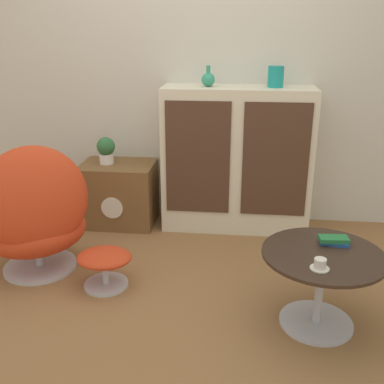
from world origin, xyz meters
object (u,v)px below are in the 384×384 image
object	(u,v)px
sideboard	(236,160)
egg_chair	(36,216)
vase_leftmost	(208,79)
coffee_table	(321,277)
potted_plant	(106,149)
tv_console	(119,193)
book_stack	(334,240)
teacup	(320,265)
vase_inner_left	(276,77)
ottoman	(105,262)

from	to	relation	value
sideboard	egg_chair	distance (m)	1.59
egg_chair	vase_leftmost	xyz separation A→B (m)	(1.05, 0.91, 0.79)
coffee_table	potted_plant	distance (m)	2.03
tv_console	egg_chair	world-z (taller)	egg_chair
egg_chair	potted_plant	bearing A→B (deg)	75.48
egg_chair	potted_plant	distance (m)	0.94
egg_chair	book_stack	world-z (taller)	egg_chair
tv_console	book_stack	distance (m)	1.93
sideboard	tv_console	xyz separation A→B (m)	(-0.97, -0.03, -0.32)
vase_leftmost	potted_plant	distance (m)	1.00
egg_chair	tv_console	bearing A→B (deg)	70.31
teacup	egg_chair	bearing A→B (deg)	162.01
tv_console	book_stack	bearing A→B (deg)	-37.01
vase_leftmost	book_stack	world-z (taller)	vase_leftmost
coffee_table	potted_plant	world-z (taller)	potted_plant
coffee_table	vase_inner_left	world-z (taller)	vase_inner_left
ottoman	potted_plant	world-z (taller)	potted_plant
sideboard	potted_plant	size ratio (longest dim) A/B	5.33
potted_plant	vase_inner_left	bearing A→B (deg)	1.30
teacup	vase_leftmost	bearing A→B (deg)	114.56
egg_chair	teacup	bearing A→B (deg)	-17.99
coffee_table	book_stack	size ratio (longest dim) A/B	3.83
potted_plant	teacup	world-z (taller)	potted_plant
tv_console	vase_inner_left	xyz separation A→B (m)	(1.24, 0.03, 0.97)
tv_console	ottoman	bearing A→B (deg)	-80.43
egg_chair	vase_inner_left	bearing A→B (deg)	30.33
egg_chair	potted_plant	world-z (taller)	egg_chair
book_stack	teacup	bearing A→B (deg)	-112.55
ottoman	potted_plant	size ratio (longest dim) A/B	1.59
egg_chair	ottoman	bearing A→B (deg)	-14.77
sideboard	coffee_table	size ratio (longest dim) A/B	1.80
ottoman	coffee_table	xyz separation A→B (m)	(1.29, -0.26, 0.13)
tv_console	egg_chair	bearing A→B (deg)	-109.69
vase_inner_left	coffee_table	bearing A→B (deg)	-80.59
ottoman	coffee_table	world-z (taller)	coffee_table
potted_plant	teacup	distance (m)	2.09
ottoman	vase_leftmost	xyz separation A→B (m)	(0.57, 1.04, 1.03)
ottoman	teacup	size ratio (longest dim) A/B	3.63
vase_inner_left	book_stack	world-z (taller)	vase_inner_left
coffee_table	vase_inner_left	size ratio (longest dim) A/B	4.14
egg_chair	vase_leftmost	distance (m)	1.60
sideboard	tv_console	bearing A→B (deg)	-178.42
vase_leftmost	tv_console	bearing A→B (deg)	-177.61
tv_console	egg_chair	size ratio (longest dim) A/B	0.66
vase_leftmost	potted_plant	bearing A→B (deg)	-177.90
sideboard	vase_inner_left	xyz separation A→B (m)	(0.27, 0.00, 0.65)
vase_leftmost	egg_chair	bearing A→B (deg)	-139.13
egg_chair	book_stack	size ratio (longest dim) A/B	5.35
vase_inner_left	book_stack	bearing A→B (deg)	-76.36
sideboard	coffee_table	distance (m)	1.41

